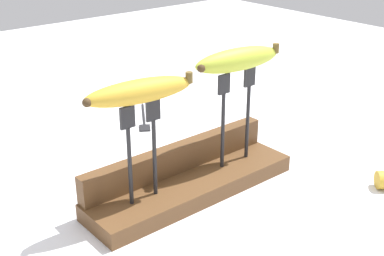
{
  "coord_description": "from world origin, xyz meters",
  "views": [
    {
      "loc": [
        -0.53,
        -0.64,
        0.49
      ],
      "look_at": [
        0.0,
        0.0,
        0.13
      ],
      "focal_mm": 48.97,
      "sensor_mm": 36.0,
      "label": 1
    }
  ],
  "objects_px": {
    "fork_fallen_near": "(144,120)",
    "fork_stand_left": "(143,144)",
    "banana_raised_left": "(141,92)",
    "banana_raised_right": "(240,60)",
    "fork_stand_right": "(238,109)"
  },
  "relations": [
    {
      "from": "fork_fallen_near",
      "to": "fork_stand_left",
      "type": "bearing_deg",
      "value": -124.57
    },
    {
      "from": "banana_raised_left",
      "to": "banana_raised_right",
      "type": "height_order",
      "value": "banana_raised_right"
    },
    {
      "from": "banana_raised_right",
      "to": "fork_fallen_near",
      "type": "relative_size",
      "value": 1.19
    },
    {
      "from": "banana_raised_right",
      "to": "fork_fallen_near",
      "type": "height_order",
      "value": "banana_raised_right"
    },
    {
      "from": "banana_raised_left",
      "to": "fork_stand_right",
      "type": "bearing_deg",
      "value": -0.0
    },
    {
      "from": "fork_stand_right",
      "to": "banana_raised_left",
      "type": "bearing_deg",
      "value": 180.0
    },
    {
      "from": "fork_stand_right",
      "to": "fork_fallen_near",
      "type": "bearing_deg",
      "value": 86.15
    },
    {
      "from": "fork_stand_left",
      "to": "fork_stand_right",
      "type": "bearing_deg",
      "value": 0.0
    },
    {
      "from": "fork_fallen_near",
      "to": "fork_stand_right",
      "type": "bearing_deg",
      "value": -93.85
    },
    {
      "from": "fork_stand_left",
      "to": "banana_raised_left",
      "type": "relative_size",
      "value": 0.91
    },
    {
      "from": "banana_raised_left",
      "to": "fork_fallen_near",
      "type": "height_order",
      "value": "banana_raised_left"
    },
    {
      "from": "banana_raised_left",
      "to": "banana_raised_right",
      "type": "xyz_separation_m",
      "value": [
        0.21,
        -0.0,
        0.01
      ]
    },
    {
      "from": "fork_stand_left",
      "to": "banana_raised_right",
      "type": "relative_size",
      "value": 0.93
    },
    {
      "from": "fork_stand_left",
      "to": "fork_fallen_near",
      "type": "distance_m",
      "value": 0.44
    },
    {
      "from": "fork_stand_left",
      "to": "fork_stand_right",
      "type": "relative_size",
      "value": 0.95
    }
  ]
}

